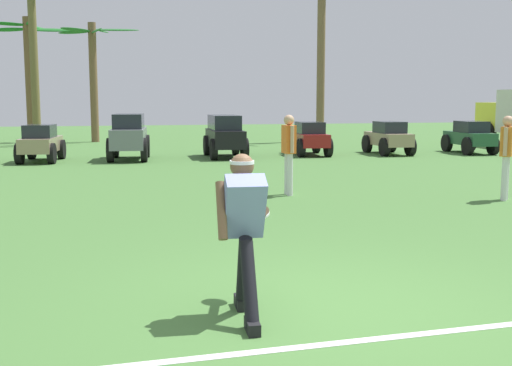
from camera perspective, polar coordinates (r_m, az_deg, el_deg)
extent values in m
plane|color=#457336|center=(5.86, 6.78, -11.19)|extent=(80.00, 80.00, 0.00)
cube|color=white|center=(5.22, 9.59, -13.61)|extent=(20.48, 0.95, 0.01)
cylinder|color=black|center=(5.64, -1.11, -8.06)|extent=(0.14, 0.36, 0.72)
cube|color=black|center=(5.88, -1.34, -10.55)|extent=(0.11, 0.27, 0.10)
cylinder|color=black|center=(5.35, -0.60, -8.94)|extent=(0.14, 0.45, 0.69)
cube|color=black|center=(5.30, -0.33, -12.61)|extent=(0.11, 0.27, 0.10)
cube|color=#7A84C6|center=(5.47, -1.06, -2.09)|extent=(0.36, 0.44, 0.57)
sphere|color=brown|center=(5.54, -1.26, 1.54)|extent=(0.22, 0.22, 0.21)
cylinder|color=white|center=(5.54, -1.26, 1.85)|extent=(0.23, 0.23, 0.03)
cylinder|color=brown|center=(5.80, 0.28, -2.96)|extent=(0.11, 0.58, 0.27)
cylinder|color=brown|center=(5.40, -3.08, -2.46)|extent=(0.10, 0.29, 0.49)
cylinder|color=white|center=(6.04, 0.06, -2.73)|extent=(0.33, 0.33, 0.11)
cylinder|color=silver|center=(12.39, 3.04, 0.74)|extent=(0.11, 0.11, 0.82)
cylinder|color=silver|center=(12.56, 2.79, 0.84)|extent=(0.11, 0.11, 0.82)
cube|color=orange|center=(12.41, 2.94, 3.91)|extent=(0.21, 0.35, 0.54)
cylinder|color=tan|center=(12.21, 3.24, 3.89)|extent=(0.07, 0.07, 0.52)
cylinder|color=tan|center=(12.61, 2.64, 4.01)|extent=(0.07, 0.07, 0.52)
sphere|color=tan|center=(12.40, 2.95, 5.62)|extent=(0.21, 0.21, 0.20)
cylinder|color=silver|center=(12.61, 21.22, 0.36)|extent=(0.16, 0.16, 0.82)
cylinder|color=silver|center=(12.79, 21.33, 0.45)|extent=(0.16, 0.16, 0.82)
cube|color=orange|center=(12.64, 21.42, 3.46)|extent=(0.38, 0.39, 0.54)
cylinder|color=tan|center=(12.43, 21.29, 3.46)|extent=(0.10, 0.10, 0.52)
cylinder|color=tan|center=(12.85, 21.54, 3.56)|extent=(0.10, 0.10, 0.52)
sphere|color=tan|center=(12.62, 21.50, 5.14)|extent=(0.28, 0.28, 0.20)
cube|color=#998466|center=(20.15, -18.57, 3.27)|extent=(1.14, 2.29, 0.42)
cube|color=#1E232B|center=(20.02, -18.67, 4.39)|extent=(0.91, 1.18, 0.38)
cylinder|color=black|center=(21.01, -19.32, 2.82)|extent=(0.25, 0.62, 0.60)
cylinder|color=black|center=(20.83, -16.90, 2.89)|extent=(0.25, 0.62, 0.60)
cylinder|color=black|center=(19.51, -20.30, 2.45)|extent=(0.25, 0.62, 0.60)
cylinder|color=black|center=(19.32, -17.70, 2.52)|extent=(0.25, 0.62, 0.60)
cube|color=slate|center=(20.02, -11.23, 3.93)|extent=(1.23, 2.44, 0.60)
cube|color=#1E232B|center=(20.04, -11.26, 5.42)|extent=(1.02, 1.63, 0.44)
cylinder|color=black|center=(20.85, -12.40, 3.21)|extent=(0.26, 0.74, 0.72)
cylinder|color=black|center=(20.78, -9.70, 3.26)|extent=(0.26, 0.74, 0.72)
cylinder|color=black|center=(19.31, -12.83, 2.86)|extent=(0.26, 0.74, 0.72)
cylinder|color=black|center=(19.23, -9.92, 2.92)|extent=(0.26, 0.74, 0.72)
cube|color=black|center=(20.45, -2.77, 3.98)|extent=(1.03, 2.43, 0.55)
cube|color=#1E232B|center=(20.57, -2.85, 5.41)|extent=(0.90, 1.83, 0.46)
cylinder|color=black|center=(21.23, -4.39, 3.35)|extent=(0.20, 0.67, 0.66)
cylinder|color=black|center=(21.37, -1.83, 3.40)|extent=(0.20, 0.67, 0.66)
cylinder|color=black|center=(19.58, -3.79, 3.01)|extent=(0.20, 0.67, 0.66)
cylinder|color=black|center=(19.73, -1.02, 3.06)|extent=(0.20, 0.67, 0.66)
cube|color=maroon|center=(21.42, 4.73, 3.87)|extent=(1.05, 2.26, 0.42)
cube|color=#1E232B|center=(21.30, 4.81, 4.93)|extent=(0.86, 1.15, 0.38)
cylinder|color=black|center=(22.08, 3.11, 3.45)|extent=(0.22, 0.61, 0.60)
cylinder|color=black|center=(22.29, 5.37, 3.47)|extent=(0.22, 0.61, 0.60)
cylinder|color=black|center=(20.58, 4.02, 3.14)|extent=(0.22, 0.61, 0.60)
cylinder|color=black|center=(20.81, 6.44, 3.16)|extent=(0.22, 0.61, 0.60)
cube|color=#998466|center=(22.12, 11.67, 3.86)|extent=(0.96, 2.22, 0.42)
cube|color=#1E232B|center=(22.01, 11.80, 4.88)|extent=(0.82, 1.12, 0.38)
cylinder|color=black|center=(22.68, 9.84, 3.46)|extent=(0.20, 0.60, 0.60)
cylinder|color=black|center=(23.02, 11.93, 3.46)|extent=(0.20, 0.60, 0.60)
cylinder|color=black|center=(21.25, 11.35, 3.15)|extent=(0.20, 0.60, 0.60)
cylinder|color=black|center=(21.62, 13.55, 3.16)|extent=(0.20, 0.60, 0.60)
cube|color=#235133|center=(23.24, 18.44, 3.80)|extent=(1.04, 2.25, 0.42)
cube|color=#1E232B|center=(23.13, 18.60, 4.77)|extent=(0.86, 1.15, 0.38)
cylinder|color=black|center=(23.73, 16.59, 3.43)|extent=(0.22, 0.61, 0.60)
cylinder|color=black|center=(24.14, 18.52, 3.42)|extent=(0.22, 0.61, 0.60)
cylinder|color=black|center=(22.36, 18.31, 3.13)|extent=(0.22, 0.61, 0.60)
cylinder|color=black|center=(22.79, 20.32, 3.12)|extent=(0.22, 0.61, 0.60)
cube|color=yellow|center=(27.97, 20.66, 5.53)|extent=(1.16, 1.76, 1.15)
cylinder|color=black|center=(27.42, 19.91, 4.12)|extent=(0.30, 0.91, 0.90)
cylinder|color=brown|center=(28.90, -19.44, 8.60)|extent=(0.39, 0.39, 5.23)
ellipsoid|color=#1F6D26|center=(28.90, -17.76, 12.82)|extent=(1.87, 0.33, 0.20)
ellipsoid|color=#1F6D26|center=(29.89, -18.76, 12.92)|extent=(0.94, 1.87, 0.16)
ellipsoid|color=#1F6D26|center=(29.54, -21.15, 12.60)|extent=(1.75, 1.06, 0.20)
ellipsoid|color=#1F6D26|center=(28.78, -21.19, 13.06)|extent=(1.56, 0.93, 0.18)
ellipsoid|color=#1F6D26|center=(28.30, -19.53, 13.31)|extent=(0.53, 1.54, 0.17)
cylinder|color=brown|center=(26.78, -19.12, 10.05)|extent=(0.31, 0.31, 6.47)
cylinder|color=brown|center=(28.56, -14.24, 8.63)|extent=(0.33, 0.33, 5.05)
ellipsoid|color=#27672D|center=(28.57, -12.36, 13.15)|extent=(2.01, 0.50, 0.15)
ellipsoid|color=#27672D|center=(29.50, -13.67, 13.03)|extent=(0.92, 1.70, 0.15)
ellipsoid|color=#27672D|center=(29.30, -15.81, 12.78)|extent=(1.61, 1.38, 0.17)
ellipsoid|color=#27672D|center=(28.08, -15.66, 12.98)|extent=(1.38, 1.44, 0.18)
ellipsoid|color=#27672D|center=(27.89, -14.00, 13.01)|extent=(0.63, 1.65, 0.19)
cylinder|color=brown|center=(28.25, 5.80, 11.30)|extent=(0.35, 0.35, 7.48)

